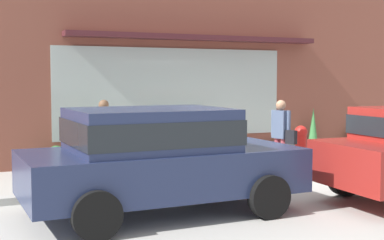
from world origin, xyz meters
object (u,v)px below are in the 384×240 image
(pedestrian_with_handbag, at_px, (281,132))
(potted_plant_window_right, at_px, (245,151))
(fire_hydrant, at_px, (301,148))
(potted_plant_trailing_edge, at_px, (149,150))
(parked_car_navy, at_px, (157,154))
(potted_plant_low_front, at_px, (313,132))
(potted_plant_corner_tall, at_px, (356,141))
(potted_plant_window_left, at_px, (109,149))
(potted_plant_window_center, at_px, (56,158))
(potted_plant_by_entrance, at_px, (188,147))
(pedestrian_passerby, at_px, (104,132))

(pedestrian_with_handbag, distance_m, potted_plant_window_right, 2.37)
(fire_hydrant, distance_m, potted_plant_trailing_edge, 3.39)
(fire_hydrant, bearing_deg, parked_car_navy, -150.79)
(pedestrian_with_handbag, relative_size, potted_plant_low_front, 1.27)
(potted_plant_corner_tall, relative_size, potted_plant_window_left, 0.75)
(parked_car_navy, xyz_separation_m, potted_plant_trailing_edge, (1.28, 4.13, -0.51))
(potted_plant_window_center, xyz_separation_m, potted_plant_trailing_edge, (2.05, -0.10, 0.08))
(potted_plant_window_right, distance_m, potted_plant_trailing_edge, 2.58)
(potted_plant_by_entrance, relative_size, potted_plant_low_front, 0.60)
(pedestrian_with_handbag, xyz_separation_m, potted_plant_by_entrance, (-1.19, 2.16, -0.51))
(potted_plant_window_left, bearing_deg, pedestrian_passerby, -112.18)
(potted_plant_by_entrance, bearing_deg, fire_hydrant, -45.33)
(pedestrian_with_handbag, distance_m, potted_plant_trailing_edge, 3.07)
(parked_car_navy, distance_m, potted_plant_window_right, 5.79)
(potted_plant_window_center, bearing_deg, potted_plant_trailing_edge, -2.80)
(potted_plant_corner_tall, bearing_deg, pedestrian_with_handbag, -148.72)
(pedestrian_passerby, distance_m, potted_plant_corner_tall, 7.50)
(parked_car_navy, distance_m, potted_plant_low_front, 7.51)
(potted_plant_corner_tall, bearing_deg, potted_plant_by_entrance, -176.92)
(potted_plant_low_front, height_order, potted_plant_trailing_edge, potted_plant_low_front)
(fire_hydrant, distance_m, potted_plant_by_entrance, 2.65)
(fire_hydrant, relative_size, potted_plant_by_entrance, 1.33)
(potted_plant_window_center, distance_m, potted_plant_corner_tall, 8.25)
(potted_plant_window_center, bearing_deg, potted_plant_by_entrance, -0.61)
(pedestrian_with_handbag, distance_m, potted_plant_corner_tall, 4.73)
(potted_plant_window_center, relative_size, potted_plant_window_right, 1.24)
(fire_hydrant, distance_m, potted_plant_window_left, 4.19)
(pedestrian_with_handbag, height_order, parked_car_navy, parked_car_navy)
(pedestrian_passerby, bearing_deg, pedestrian_with_handbag, -69.88)
(pedestrian_passerby, distance_m, potted_plant_window_center, 1.32)
(pedestrian_passerby, bearing_deg, potted_plant_window_left, 20.09)
(potted_plant_window_center, bearing_deg, potted_plant_window_left, -4.93)
(potted_plant_corner_tall, height_order, potted_plant_trailing_edge, potted_plant_trailing_edge)
(potted_plant_corner_tall, relative_size, potted_plant_low_front, 0.47)
(parked_car_navy, bearing_deg, potted_plant_corner_tall, 29.16)
(potted_plant_by_entrance, bearing_deg, potted_plant_window_left, -178.05)
(potted_plant_corner_tall, xyz_separation_m, potted_plant_window_right, (-3.62, -0.20, -0.06))
(fire_hydrant, xyz_separation_m, pedestrian_passerby, (-4.07, 1.11, 0.42))
(fire_hydrant, height_order, parked_car_navy, parked_car_navy)
(potted_plant_low_front, height_order, potted_plant_window_left, potted_plant_low_front)
(pedestrian_with_handbag, height_order, potted_plant_window_center, pedestrian_with_handbag)
(fire_hydrant, bearing_deg, potted_plant_by_entrance, 134.67)
(potted_plant_by_entrance, relative_size, potted_plant_window_left, 0.95)
(fire_hydrant, height_order, potted_plant_corner_tall, fire_hydrant)
(pedestrian_passerby, xyz_separation_m, potted_plant_by_entrance, (2.20, 0.77, -0.52))
(potted_plant_low_front, bearing_deg, fire_hydrant, -131.08)
(fire_hydrant, height_order, pedestrian_passerby, pedestrian_passerby)
(pedestrian_passerby, bearing_deg, potted_plant_window_right, -34.99)
(pedestrian_passerby, bearing_deg, fire_hydrant, -62.99)
(potted_plant_window_center, height_order, potted_plant_low_front, potted_plant_low_front)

